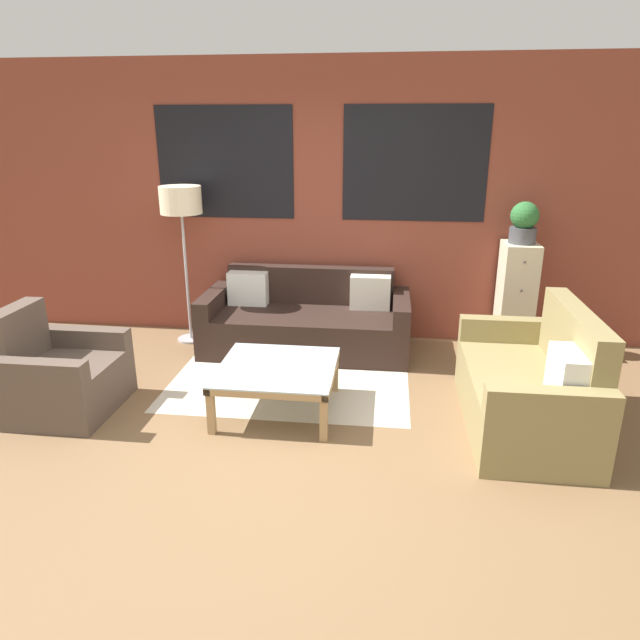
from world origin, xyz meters
The scene contains 10 objects.
ground_plane centered at (0.00, 0.00, 0.00)m, with size 16.00×16.00×0.00m, color brown.
wall_back_brick centered at (0.00, 2.44, 1.41)m, with size 8.40×0.09×2.80m.
rug centered at (-0.10, 1.20, 0.00)m, with size 2.09×1.56×0.00m.
couch_dark centered at (-0.06, 1.95, 0.28)m, with size 2.03×0.88×0.78m.
settee_vintage centered at (1.81, 0.57, 0.31)m, with size 0.80×1.53×0.92m.
armchair_corner centered at (-1.81, 0.41, 0.28)m, with size 0.80×0.84×0.84m.
coffee_table centered at (-0.10, 0.59, 0.33)m, with size 0.90×0.90×0.38m.
floor_lamp centered at (-1.32, 2.05, 1.40)m, with size 0.41×0.41×1.60m.
drawer_cabinet centered at (1.98, 2.16, 0.55)m, with size 0.32×0.43×1.09m.
potted_plant centered at (1.98, 2.16, 1.29)m, with size 0.26×0.26×0.39m.
Camera 1 is at (0.73, -3.41, 2.14)m, focal length 32.00 mm.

